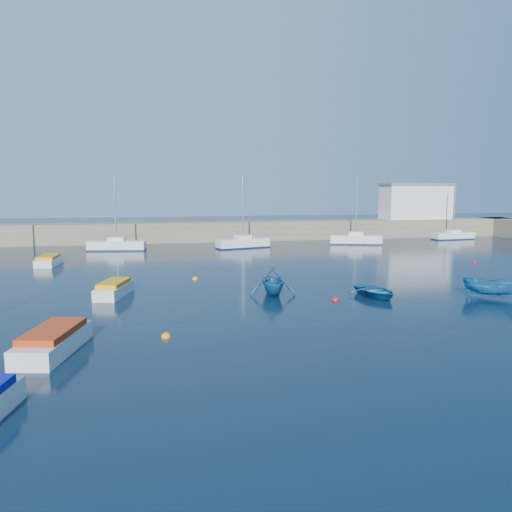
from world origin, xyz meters
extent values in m
plane|color=black|center=(0.00, 0.00, 0.00)|extent=(220.00, 220.00, 0.00)
cube|color=#6E6854|center=(0.00, 46.00, 1.30)|extent=(96.00, 4.50, 2.60)
cube|color=silver|center=(30.00, 46.00, 5.10)|extent=(10.00, 4.00, 5.00)
cube|color=silver|center=(-12.70, 37.24, 0.55)|extent=(6.67, 2.88, 1.10)
cylinder|color=#B7BABC|center=(-12.70, 37.24, 4.82)|extent=(0.16, 0.16, 7.43)
cube|color=silver|center=(1.96, 36.63, 0.56)|extent=(6.67, 3.36, 1.12)
cylinder|color=#B7BABC|center=(1.96, 36.63, 4.81)|extent=(0.16, 0.16, 7.39)
cube|color=silver|center=(16.85, 37.52, 0.58)|extent=(6.68, 3.81, 1.16)
cylinder|color=#B7BABC|center=(16.85, 37.52, 4.87)|extent=(0.17, 0.17, 7.41)
cube|color=silver|center=(32.83, 40.44, 0.49)|extent=(6.09, 2.05, 0.98)
cylinder|color=#B7BABC|center=(32.83, 40.44, 4.43)|extent=(0.14, 0.14, 6.90)
cube|color=silver|center=(-13.33, 0.23, 0.40)|extent=(2.79, 5.12, 0.79)
cube|color=#AC300C|center=(-13.33, 0.23, 0.94)|extent=(2.42, 3.92, 0.30)
cube|color=silver|center=(-11.50, 11.63, 0.36)|extent=(2.49, 4.30, 0.73)
cube|color=orange|center=(-11.50, 11.63, 0.86)|extent=(2.14, 3.30, 0.27)
cube|color=silver|center=(-18.23, 27.00, 0.33)|extent=(1.89, 4.54, 0.67)
cube|color=orange|center=(-18.23, 27.00, 0.79)|extent=(1.73, 3.43, 0.25)
imported|color=#14538C|center=(5.13, 7.61, 0.37)|extent=(3.18, 3.97, 0.73)
imported|color=#14538C|center=(-1.22, 9.79, 0.93)|extent=(3.36, 3.80, 1.86)
imported|color=#14538C|center=(12.34, 5.73, 0.68)|extent=(3.65, 3.08, 1.36)
sphere|color=orange|center=(-8.55, 1.42, 0.00)|extent=(0.48, 0.48, 0.48)
sphere|color=red|center=(2.20, 7.14, 0.00)|extent=(0.47, 0.47, 0.47)
sphere|color=orange|center=(-5.72, 16.51, 0.00)|extent=(0.48, 0.48, 0.48)
sphere|color=red|center=(21.39, 19.93, 0.00)|extent=(0.38, 0.38, 0.38)
camera|label=1|loc=(-9.30, -21.79, 6.92)|focal=35.00mm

